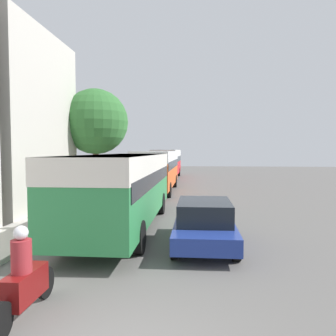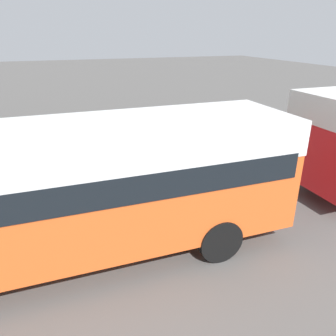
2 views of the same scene
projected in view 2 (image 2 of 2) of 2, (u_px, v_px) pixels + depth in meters
The scene contains 1 object.
bus_following at pixel (63, 179), 6.59m from camera, with size 2.49×9.87×3.02m.
Camera 2 is at (4.67, 19.91, 4.70)m, focal length 35.00 mm.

